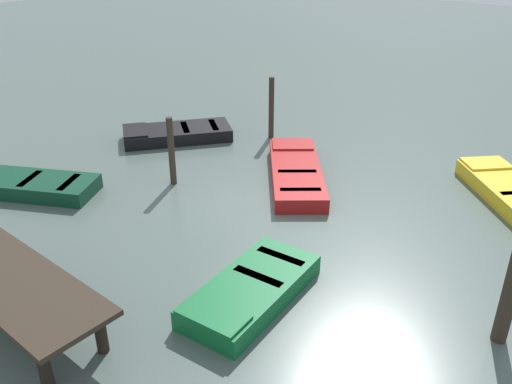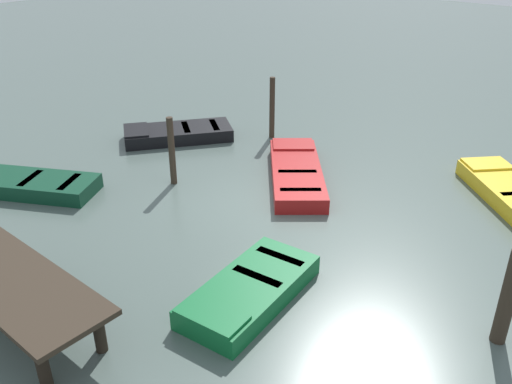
{
  "view_description": "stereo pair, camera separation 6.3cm",
  "coord_description": "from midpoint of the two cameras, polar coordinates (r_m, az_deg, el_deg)",
  "views": [
    {
      "loc": [
        -7.67,
        9.37,
        6.51
      ],
      "look_at": [
        0.0,
        0.0,
        0.35
      ],
      "focal_mm": 37.95,
      "sensor_mm": 36.0,
      "label": 1
    },
    {
      "loc": [
        -7.72,
        9.33,
        6.51
      ],
      "look_at": [
        0.0,
        0.0,
        0.35
      ],
      "focal_mm": 37.95,
      "sensor_mm": 36.0,
      "label": 2
    }
  ],
  "objects": [
    {
      "name": "rowboat_green",
      "position": [
        10.38,
        -0.5,
        -10.34
      ],
      "size": [
        1.64,
        3.12,
        0.46
      ],
      "rotation": [
        0.0,
        0.0,
        1.67
      ],
      "color": "#0F602D",
      "rests_on": "ground_plane"
    },
    {
      "name": "dock_segment",
      "position": [
        10.36,
        -23.93,
        -9.06
      ],
      "size": [
        4.15,
        1.52,
        0.95
      ],
      "rotation": [
        0.0,
        0.0,
        -0.01
      ],
      "color": "#33281E",
      "rests_on": "ground_plane"
    },
    {
      "name": "ground_plane",
      "position": [
        13.75,
        0.13,
        -1.3
      ],
      "size": [
        80.0,
        80.0,
        0.0
      ],
      "primitive_type": "plane",
      "color": "#4C5B56"
    },
    {
      "name": "mooring_piling_mid_right",
      "position": [
        10.01,
        25.2,
        -10.05
      ],
      "size": [
        0.26,
        0.26,
        1.82
      ],
      "primitive_type": "cylinder",
      "color": "#33281E",
      "rests_on": "ground_plane"
    },
    {
      "name": "rowboat_red",
      "position": [
        15.02,
        4.39,
        2.11
      ],
      "size": [
        3.59,
        3.93,
        0.46
      ],
      "rotation": [
        0.0,
        0.0,
        5.41
      ],
      "color": "maroon",
      "rests_on": "ground_plane"
    },
    {
      "name": "rowboat_black",
      "position": [
        17.97,
        -8.2,
        6.18
      ],
      "size": [
        3.19,
        3.6,
        0.46
      ],
      "rotation": [
        0.0,
        0.0,
        0.93
      ],
      "color": "black",
      "rests_on": "ground_plane"
    },
    {
      "name": "mooring_piling_mid_left",
      "position": [
        17.71,
        1.81,
        8.85
      ],
      "size": [
        0.17,
        0.17,
        2.01
      ],
      "primitive_type": "cylinder",
      "color": "#33281E",
      "rests_on": "ground_plane"
    },
    {
      "name": "mooring_piling_center",
      "position": [
        14.62,
        -8.75,
        4.27
      ],
      "size": [
        0.17,
        0.17,
        1.89
      ],
      "primitive_type": "cylinder",
      "color": "#33281E",
      "rests_on": "ground_plane"
    },
    {
      "name": "rowboat_dark_green",
      "position": [
        15.65,
        -23.53,
        0.87
      ],
      "size": [
        4.18,
        3.06,
        0.46
      ],
      "rotation": [
        0.0,
        0.0,
        0.49
      ],
      "color": "#0C3823",
      "rests_on": "ground_plane"
    }
  ]
}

